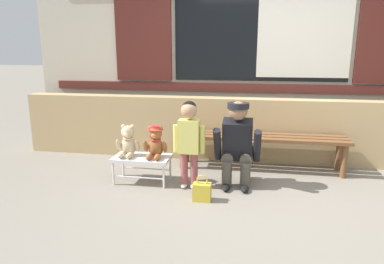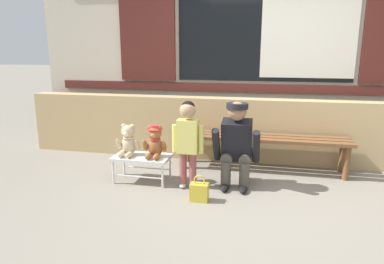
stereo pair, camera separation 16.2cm
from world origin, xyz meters
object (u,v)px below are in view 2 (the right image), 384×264
at_px(small_display_bench, 142,159).
at_px(adult_crouching, 237,144).
at_px(child_standing, 188,135).
at_px(wooden_bench_long, 262,141).
at_px(teddy_bear_plain, 128,141).
at_px(handbag_on_ground, 199,192).
at_px(teddy_bear_with_hat, 155,142).

bearing_deg(small_display_bench, adult_crouching, 4.66).
bearing_deg(child_standing, wooden_bench_long, 44.33).
bearing_deg(wooden_bench_long, teddy_bear_plain, -155.59).
height_order(small_display_bench, handbag_on_ground, small_display_bench).
height_order(small_display_bench, teddy_bear_plain, teddy_bear_plain).
bearing_deg(teddy_bear_plain, adult_crouching, 3.99).
distance_m(small_display_bench, handbag_on_ground, 0.86).
relative_size(small_display_bench, handbag_on_ground, 2.35).
bearing_deg(teddy_bear_with_hat, wooden_bench_long, 30.01).
bearing_deg(teddy_bear_plain, wooden_bench_long, 24.41).
relative_size(adult_crouching, handbag_on_ground, 3.49).
bearing_deg(child_standing, teddy_bear_plain, 173.87).
xyz_separation_m(small_display_bench, child_standing, (0.56, -0.08, 0.33)).
bearing_deg(wooden_bench_long, handbag_on_ground, -118.50).
bearing_deg(handbag_on_ground, wooden_bench_long, 61.50).
xyz_separation_m(teddy_bear_plain, handbag_on_ground, (0.91, -0.39, -0.37)).
relative_size(wooden_bench_long, small_display_bench, 3.28).
distance_m(adult_crouching, handbag_on_ground, 0.70).
bearing_deg(small_display_bench, wooden_bench_long, 27.00).
distance_m(child_standing, adult_crouching, 0.55).
distance_m(wooden_bench_long, teddy_bear_plain, 1.64).
xyz_separation_m(teddy_bear_plain, adult_crouching, (1.23, 0.09, 0.02)).
bearing_deg(teddy_bear_plain, handbag_on_ground, -23.45).
xyz_separation_m(teddy_bear_with_hat, handbag_on_ground, (0.59, -0.39, -0.38)).
xyz_separation_m(teddy_bear_plain, child_standing, (0.72, -0.08, 0.13)).
relative_size(teddy_bear_with_hat, handbag_on_ground, 1.34).
relative_size(teddy_bear_plain, adult_crouching, 0.38).
bearing_deg(small_display_bench, teddy_bear_with_hat, 0.77).
relative_size(small_display_bench, child_standing, 0.67).
relative_size(teddy_bear_with_hat, child_standing, 0.38).
xyz_separation_m(child_standing, adult_crouching, (0.52, 0.16, -0.11)).
distance_m(small_display_bench, adult_crouching, 1.10).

